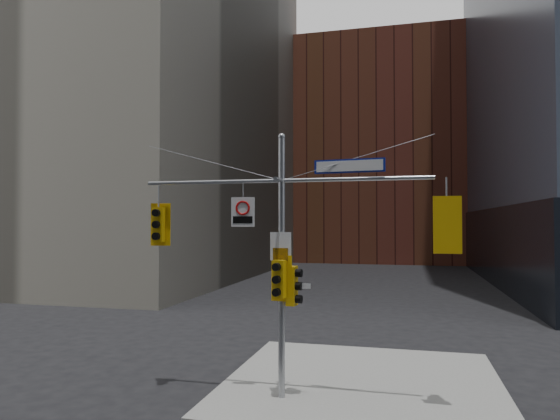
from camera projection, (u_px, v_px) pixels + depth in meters
The scene contains 12 objects.
sidewalk_corner at pixel (363, 383), 14.88m from camera, with size 8.00×8.00×0.15m, color gray.
brick_midrise at pixel (381, 156), 68.07m from camera, with size 26.00×20.00×28.00m, color maroon.
signal_assembly at pixel (282, 239), 13.53m from camera, with size 8.00×0.80×7.30m.
traffic_light_west_arm at pixel (159, 224), 14.46m from camera, with size 0.59×0.50×1.24m.
traffic_light_east_arm at pixel (447, 225), 12.50m from camera, with size 0.68×0.53×1.43m.
traffic_light_pole_side at pixel (293, 286), 13.42m from camera, with size 0.43×0.37×1.05m.
traffic_light_pole_front at pixel (279, 279), 13.25m from camera, with size 0.59×0.51×1.23m.
street_sign_blade at pixel (349, 166), 13.14m from camera, with size 1.88×0.22×0.37m.
regulatory_sign_arm at pixel (243, 211), 13.80m from camera, with size 0.65×0.13×0.82m.
regulatory_sign_pole at pixel (281, 247), 13.42m from camera, with size 0.59×0.08×0.77m.
street_blade_ew at pixel (298, 286), 13.40m from camera, with size 0.68×0.10×0.14m.
street_blade_ns at pixel (286, 291), 13.94m from camera, with size 0.12×0.70×0.14m.
Camera 1 is at (3.27, -11.15, 4.85)m, focal length 32.00 mm.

